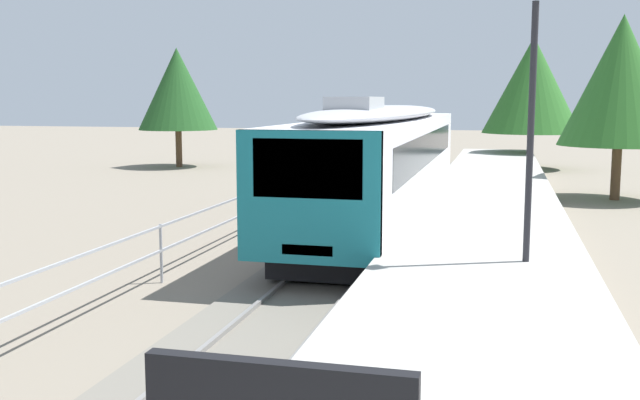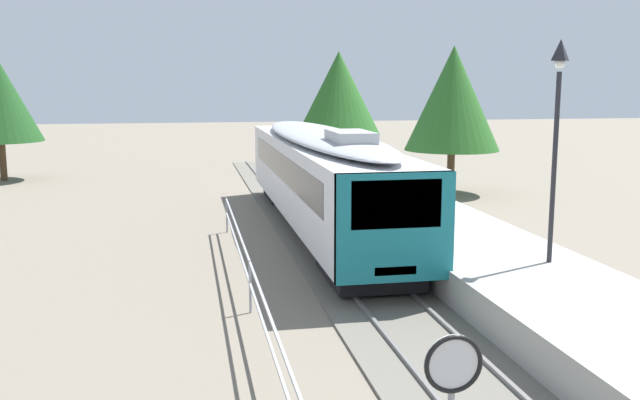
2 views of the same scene
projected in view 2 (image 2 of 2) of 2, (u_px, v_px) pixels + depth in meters
name	position (u px, v px, depth m)	size (l,w,h in m)	color
ground_plane	(259.00, 299.00, 17.22)	(160.00, 160.00, 0.00)	slate
track_rails	(377.00, 291.00, 17.77)	(3.20, 60.00, 0.14)	#6B665B
commuter_train	(321.00, 172.00, 24.69)	(2.82, 18.28, 3.74)	silver
station_platform	(498.00, 269.00, 18.31)	(3.90, 60.00, 0.90)	#A8A59E
platform_lamp_mid_platform	(557.00, 109.00, 16.60)	(0.34, 0.34, 5.35)	#232328
speed_limit_sign	(452.00, 399.00, 6.98)	(0.61, 0.10, 2.81)	#9EA0A5
tree_behind_carpark	(339.00, 93.00, 44.70)	(5.35, 5.35, 7.25)	brown
tree_distant_left	(453.00, 98.00, 33.05)	(4.49, 4.49, 6.98)	brown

